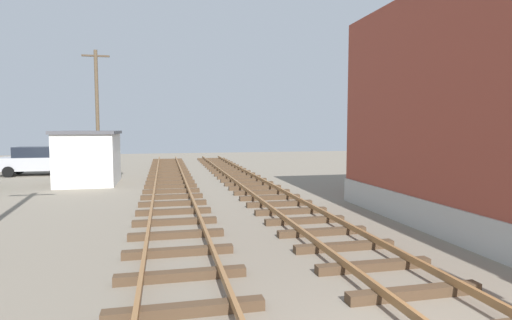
% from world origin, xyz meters
% --- Properties ---
extents(control_hut, '(3.00, 3.80, 2.76)m').
position_xyz_m(control_hut, '(-7.33, 18.50, 1.39)').
color(control_hut, silver).
rests_on(control_hut, ground).
extents(parked_car_silver, '(4.20, 2.04, 1.76)m').
position_xyz_m(parked_car_silver, '(-11.19, 23.51, 0.90)').
color(parked_car_silver, '#B7B7BC').
rests_on(parked_car_silver, ground).
extents(utility_pole_far, '(1.80, 0.24, 8.20)m').
position_xyz_m(utility_pole_far, '(-7.95, 25.98, 4.29)').
color(utility_pole_far, brown).
rests_on(utility_pole_far, ground).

